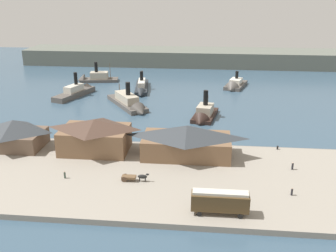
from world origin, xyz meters
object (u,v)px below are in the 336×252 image
at_px(mooring_post_center_west, 277,148).
at_px(ferry_mid_harbor, 94,78).
at_px(street_tram, 220,201).
at_px(ferry_moored_west, 204,115).
at_px(ferry_shed_central_terminal, 14,133).
at_px(ferry_shed_east_terminal, 186,141).
at_px(ferry_shed_customs_shed, 95,135).
at_px(ferry_near_quay, 141,88).
at_px(ferry_outer_harbor, 234,86).
at_px(ferry_departing_north, 130,104).
at_px(pedestrian_near_west_shed, 65,175).
at_px(pedestrian_walking_east, 292,192).
at_px(pedestrian_walking_west, 292,166).
at_px(ferry_moored_east, 78,91).
at_px(horse_cart, 134,177).

xyz_separation_m(mooring_post_center_west, ferry_mid_harbor, (-67.72, 71.69, -0.21)).
distance_m(street_tram, ferry_moored_west, 55.67).
xyz_separation_m(ferry_shed_central_terminal, ferry_shed_east_terminal, (43.43, -0.93, 0.16)).
xyz_separation_m(ferry_shed_customs_shed, ferry_near_quay, (0.94, 62.91, -4.06)).
bearing_deg(ferry_outer_harbor, street_tram, -95.01).
relative_size(ferry_shed_east_terminal, ferry_departing_north, 0.88).
bearing_deg(ferry_outer_harbor, pedestrian_near_west_shed, -115.42).
relative_size(ferry_shed_east_terminal, pedestrian_walking_east, 13.31).
xyz_separation_m(ferry_shed_central_terminal, pedestrian_walking_west, (67.41, -6.08, -2.87)).
distance_m(ferry_moored_west, ferry_outer_harbor, 42.67).
xyz_separation_m(street_tram, ferry_mid_harbor, (-52.54, 102.36, -2.35)).
bearing_deg(street_tram, ferry_moored_west, 93.74).
relative_size(ferry_moored_east, ferry_departing_north, 0.93).
relative_size(horse_cart, pedestrian_walking_east, 3.64).
bearing_deg(street_tram, ferry_mid_harbor, 117.17).
distance_m(pedestrian_walking_west, ferry_near_quay, 82.50).
distance_m(ferry_shed_east_terminal, ferry_departing_north, 46.21).
bearing_deg(ferry_departing_north, street_tram, -65.96).
relative_size(ferry_shed_customs_shed, pedestrian_walking_west, 9.48).
relative_size(street_tram, ferry_near_quay, 0.42).
relative_size(ferry_shed_central_terminal, pedestrian_walking_west, 8.16).
relative_size(ferry_shed_customs_shed, ferry_mid_harbor, 0.91).
xyz_separation_m(ferry_near_quay, ferry_outer_harbor, (37.46, 8.26, -0.17)).
height_order(mooring_post_center_west, ferry_outer_harbor, ferry_outer_harbor).
bearing_deg(ferry_moored_west, ferry_outer_harbor, 73.55).
height_order(ferry_moored_east, ferry_mid_harbor, ferry_moored_east).
bearing_deg(ferry_departing_north, ferry_moored_west, -20.87).
relative_size(ferry_shed_central_terminal, pedestrian_near_west_shed, 8.88).
bearing_deg(ferry_shed_east_terminal, pedestrian_walking_east, -37.66).
height_order(horse_cart, ferry_outer_harbor, ferry_outer_harbor).
bearing_deg(pedestrian_near_west_shed, ferry_outer_harbor, 64.58).
height_order(ferry_moored_west, ferry_mid_harbor, ferry_moored_west).
distance_m(street_tram, ferry_near_quay, 92.85).
bearing_deg(street_tram, ferry_moored_east, 123.42).
height_order(horse_cart, pedestrian_walking_west, horse_cart).
bearing_deg(pedestrian_walking_east, mooring_post_center_west, 87.56).
height_order(pedestrian_walking_east, pedestrian_near_west_shed, pedestrian_near_west_shed).
bearing_deg(pedestrian_walking_east, ferry_outer_harbor, 93.72).
bearing_deg(ferry_shed_customs_shed, ferry_moored_west, 48.97).
relative_size(pedestrian_near_west_shed, mooring_post_center_west, 1.79).
distance_m(ferry_shed_customs_shed, ferry_mid_harbor, 80.44).
bearing_deg(pedestrian_near_west_shed, ferry_moored_east, 106.12).
relative_size(ferry_shed_east_terminal, ferry_moored_west, 1.24).
bearing_deg(horse_cart, pedestrian_near_west_shed, -179.00).
distance_m(ferry_shed_central_terminal, pedestrian_walking_east, 67.43).
distance_m(pedestrian_walking_west, ferry_moored_east, 91.56).
xyz_separation_m(ferry_shed_customs_shed, ferry_moored_west, (26.32, 30.24, -3.91)).
distance_m(ferry_shed_customs_shed, ferry_departing_north, 40.14).
bearing_deg(mooring_post_center_west, street_tram, -116.34).
relative_size(ferry_shed_central_terminal, ferry_outer_harbor, 0.80).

